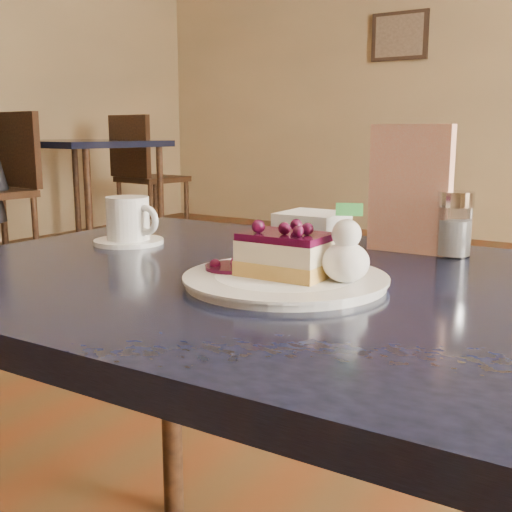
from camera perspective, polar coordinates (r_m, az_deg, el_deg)
The scene contains 10 objects.
main_table at distance 0.90m, azimuth 4.09°, elevation -6.56°, with size 1.16×0.79×0.71m.
dessert_plate at distance 0.84m, azimuth 2.64°, elevation -2.17°, with size 0.26×0.26×0.01m, color white.
cheesecake_slice at distance 0.83m, azimuth 2.66°, elevation 0.10°, with size 0.12×0.08×0.06m.
whipped_cream at distance 0.81m, azimuth 7.98°, elevation -0.53°, with size 0.06×0.06×0.05m.
berry_sauce at distance 0.88m, azimuth -2.10°, elevation -1.01°, with size 0.08×0.08×0.01m, color #380723.
coffee_set at distance 1.16m, azimuth -11.22°, elevation 2.89°, with size 0.13×0.12×0.08m.
menu_card at distance 1.08m, azimuth 13.54°, elevation 5.80°, with size 0.13×0.03×0.21m, color silver.
sugar_shaker at distance 1.07m, azimuth 17.24°, elevation 2.78°, with size 0.06×0.06×0.10m.
napkin_stack at distance 1.22m, azimuth 5.02°, elevation 2.78°, with size 0.11×0.11×0.05m, color white.
bg_table_far_left at distance 5.07m, azimuth -15.02°, elevation 1.29°, with size 1.21×2.03×1.35m.
Camera 1 is at (0.65, -0.49, 0.91)m, focal length 45.00 mm.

